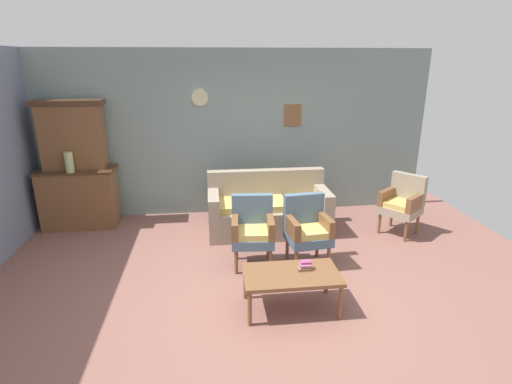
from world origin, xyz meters
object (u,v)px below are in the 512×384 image
at_px(floral_couch, 268,211).
at_px(book_stack_on_table, 305,266).
at_px(armchair_by_doorway, 307,228).
at_px(coffee_table, 291,277).
at_px(vase_on_cabinet, 69,162).
at_px(armchair_near_couch_end, 253,228).
at_px(side_cabinet, 80,198).
at_px(wingback_chair_by_fireplace, 402,202).

bearing_deg(floral_couch, book_stack_on_table, -87.39).
xyz_separation_m(armchair_by_doorway, book_stack_on_table, (-0.24, -0.90, -0.04)).
bearing_deg(floral_couch, coffee_table, -91.76).
distance_m(vase_on_cabinet, armchair_by_doorway, 3.62).
bearing_deg(armchair_near_couch_end, coffee_table, -73.86).
bearing_deg(coffee_table, book_stack_on_table, 21.26).
height_order(coffee_table, book_stack_on_table, book_stack_on_table).
height_order(side_cabinet, floral_couch, side_cabinet).
bearing_deg(wingback_chair_by_fireplace, armchair_near_couch_end, -162.78).
bearing_deg(book_stack_on_table, coffee_table, -158.74).
bearing_deg(wingback_chair_by_fireplace, book_stack_on_table, -138.42).
height_order(side_cabinet, armchair_near_couch_end, side_cabinet).
relative_size(floral_couch, book_stack_on_table, 12.80).
bearing_deg(book_stack_on_table, armchair_near_couch_end, 115.14).
relative_size(vase_on_cabinet, armchair_by_doorway, 0.34).
distance_m(armchair_by_doorway, book_stack_on_table, 0.93).
height_order(armchair_near_couch_end, wingback_chair_by_fireplace, same).
relative_size(wingback_chair_by_fireplace, book_stack_on_table, 6.33).
distance_m(side_cabinet, vase_on_cabinet, 0.64).
relative_size(vase_on_cabinet, coffee_table, 0.31).
relative_size(vase_on_cabinet, floral_couch, 0.17).
bearing_deg(armchair_by_doorway, coffee_table, -112.42).
bearing_deg(book_stack_on_table, floral_couch, 92.61).
bearing_deg(armchair_by_doorway, book_stack_on_table, -105.04).
xyz_separation_m(side_cabinet, book_stack_on_table, (3.00, -2.54, -0.00)).
distance_m(floral_couch, wingback_chair_by_fireplace, 2.01).
bearing_deg(vase_on_cabinet, side_cabinet, 83.30).
bearing_deg(wingback_chair_by_fireplace, floral_couch, 170.98).
relative_size(floral_couch, armchair_by_doorway, 2.02).
height_order(armchair_by_doorway, wingback_chair_by_fireplace, same).
bearing_deg(coffee_table, side_cabinet, 137.55).
bearing_deg(wingback_chair_by_fireplace, armchair_by_doorway, -154.73).
bearing_deg(wingback_chair_by_fireplace, side_cabinet, 169.98).
bearing_deg(book_stack_on_table, vase_on_cabinet, 141.92).
xyz_separation_m(vase_on_cabinet, armchair_by_doorway, (3.26, -1.47, -0.58)).
height_order(floral_couch, book_stack_on_table, floral_couch).
distance_m(vase_on_cabinet, floral_couch, 3.05).
distance_m(floral_couch, armchair_by_doorway, 1.16).
xyz_separation_m(floral_couch, armchair_by_doorway, (0.33, -1.09, 0.17)).
distance_m(wingback_chair_by_fireplace, coffee_table, 2.69).
bearing_deg(armchair_near_couch_end, side_cabinet, 148.09).
relative_size(vase_on_cabinet, book_stack_on_table, 2.14).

